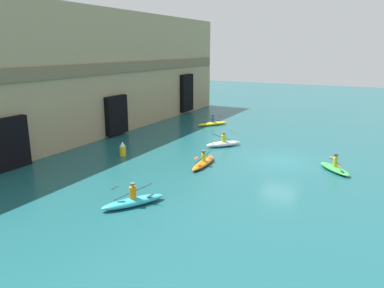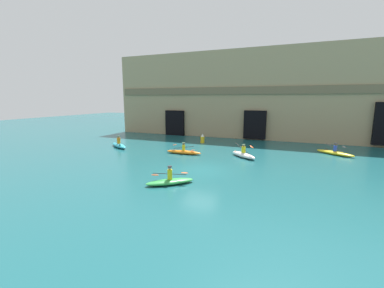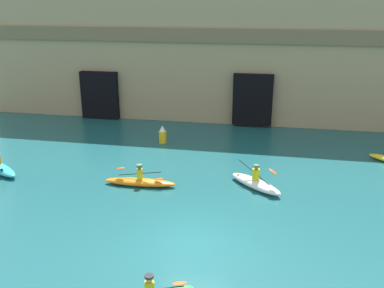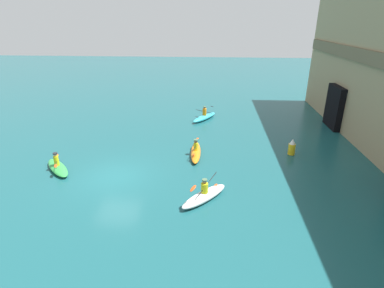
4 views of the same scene
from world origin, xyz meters
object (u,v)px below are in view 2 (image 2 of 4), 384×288
kayak_cyan (119,145)px  kayak_orange (184,152)px  kayak_yellow (335,153)px  kayak_white (243,154)px  kayak_green (170,181)px  marker_buoy (202,139)px

kayak_cyan → kayak_orange: bearing=-150.8°
kayak_orange → kayak_yellow: size_ratio=1.05×
kayak_white → kayak_green: kayak_white is taller
kayak_white → kayak_orange: size_ratio=0.80×
kayak_cyan → kayak_white: size_ratio=1.18×
kayak_green → kayak_orange: size_ratio=0.78×
kayak_cyan → kayak_green: 13.53m
kayak_white → kayak_yellow: size_ratio=0.85×
kayak_green → kayak_yellow: size_ratio=0.82×
kayak_green → marker_buoy: 14.97m
marker_buoy → kayak_yellow: bearing=-5.3°
kayak_cyan → kayak_yellow: bearing=-135.4°
kayak_cyan → kayak_orange: kayak_cyan is taller
kayak_cyan → marker_buoy: 9.41m
kayak_green → kayak_orange: bearing=67.1°
kayak_green → kayak_orange: kayak_green is taller
kayak_white → kayak_orange: kayak_white is taller
kayak_green → marker_buoy: kayak_green is taller
kayak_white → kayak_green: (-2.54, -8.94, -0.05)m
kayak_green → kayak_yellow: (10.05, 13.32, 0.00)m
kayak_cyan → kayak_white: (13.12, 0.51, 0.01)m
kayak_orange → marker_buoy: marker_buoy is taller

